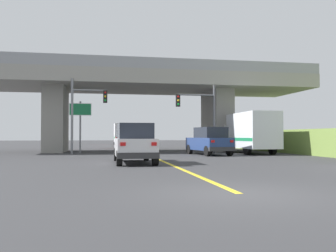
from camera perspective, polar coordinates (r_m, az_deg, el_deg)
name	(u,v)px	position (r m, az deg, el deg)	size (l,w,h in m)	color
ground	(139,151)	(33.06, -4.48, -3.96)	(160.00, 160.00, 0.00)	#353538
overpass_bridge	(140,91)	(33.27, -4.46, 5.43)	(30.48, 8.35, 7.69)	gray
lane_divider_stripe	(164,162)	(19.74, -0.60, -5.60)	(0.20, 22.00, 0.01)	yellow
suv_lead	(134,143)	(18.83, -5.27, -2.71)	(1.94, 4.77, 2.02)	silver
suv_crossing	(209,141)	(26.84, 6.46, -2.36)	(2.53, 4.67, 2.02)	navy
box_truck	(249,132)	(29.82, 12.50, -0.98)	(2.33, 7.57, 3.18)	silver
sedan_oncoming	(124,139)	(41.97, -6.83, -2.05)	(2.03, 4.51, 2.02)	maroon
traffic_signal_nearside	(201,110)	(29.36, 5.20, 2.43)	(3.23, 0.36, 5.47)	#56595E
traffic_signal_farside	(84,107)	(28.72, -13.01, 2.84)	(2.74, 0.36, 5.80)	slate
highway_sign	(80,115)	(30.40, -13.53, 1.72)	(1.76, 0.17, 4.20)	slate
semi_truck_distant	(122,134)	(54.33, -7.17, -1.26)	(2.33, 6.47, 3.17)	red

